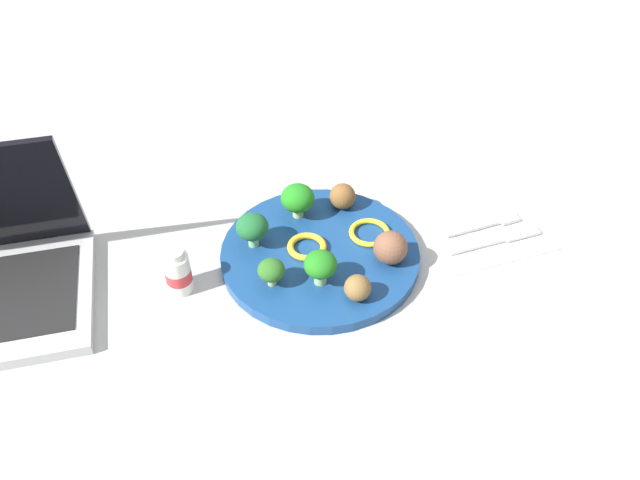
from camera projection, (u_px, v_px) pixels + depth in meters
name	position (u px, v px, depth m)	size (l,w,h in m)	color
ground_plane	(320.00, 259.00, 0.93)	(4.00, 4.00, 0.00)	#B2B2AD
plate	(320.00, 255.00, 0.92)	(0.28, 0.28, 0.02)	navy
broccoli_floret_center	(320.00, 265.00, 0.85)	(0.04, 0.04, 0.05)	#96CA81
broccoli_floret_front_left	(271.00, 270.00, 0.85)	(0.04, 0.04, 0.04)	#A9B979
broccoli_floret_mid_right	(298.00, 199.00, 0.95)	(0.05, 0.05, 0.05)	#A7C77A
broccoli_floret_front_right	(252.00, 227.00, 0.91)	(0.05, 0.05, 0.05)	#90CB7F
meatball_center	(390.00, 248.00, 0.89)	(0.05, 0.05, 0.05)	brown
meatball_back_left	(358.00, 288.00, 0.84)	(0.04, 0.04, 0.04)	brown
meatball_front_right	(343.00, 196.00, 0.98)	(0.04, 0.04, 0.04)	brown
pepper_ring_front_right	(307.00, 247.00, 0.92)	(0.06, 0.06, 0.01)	yellow
pepper_ring_back_right	(370.00, 233.00, 0.94)	(0.06, 0.06, 0.01)	yellow
napkin	(487.00, 235.00, 0.96)	(0.17, 0.12, 0.01)	white
fork	(486.00, 224.00, 0.97)	(0.12, 0.02, 0.01)	silver
knife	(498.00, 239.00, 0.95)	(0.15, 0.02, 0.01)	silver
yogurt_bottle	(178.00, 273.00, 0.87)	(0.03, 0.03, 0.07)	white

